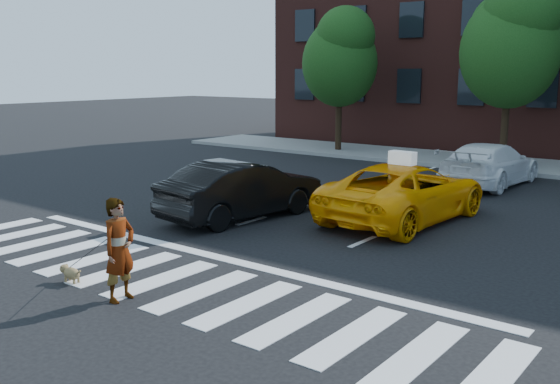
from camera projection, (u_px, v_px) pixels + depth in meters
name	position (u px, v px, depth m)	size (l,w,h in m)	color
ground	(162.00, 279.00, 11.26)	(120.00, 120.00, 0.00)	black
crosswalk	(162.00, 279.00, 11.26)	(13.00, 2.40, 0.01)	silver
stop_line	(223.00, 258.00, 12.50)	(12.00, 0.30, 0.01)	silver
sidewalk_far	(493.00, 163.00, 24.87)	(30.00, 4.00, 0.15)	slate
building	(556.00, 21.00, 29.57)	(26.00, 10.00, 12.00)	#4F221C
tree_left	(340.00, 54.00, 27.80)	(3.39, 3.38, 6.50)	black
tree_mid	(511.00, 39.00, 23.24)	(3.69, 3.69, 7.10)	black
taxi	(405.00, 192.00, 15.58)	(2.40, 5.21, 1.45)	#FF9F05
black_sedan	(242.00, 189.00, 15.84)	(1.57, 4.49, 1.48)	black
white_suv	(490.00, 164.00, 20.36)	(1.96, 4.83, 1.40)	white
woman	(119.00, 250.00, 10.09)	(0.62, 0.41, 1.71)	#999999
dog	(70.00, 273.00, 11.07)	(0.54, 0.24, 0.31)	#99734D
taxi_sign	(402.00, 158.00, 15.25)	(0.65, 0.28, 0.32)	white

